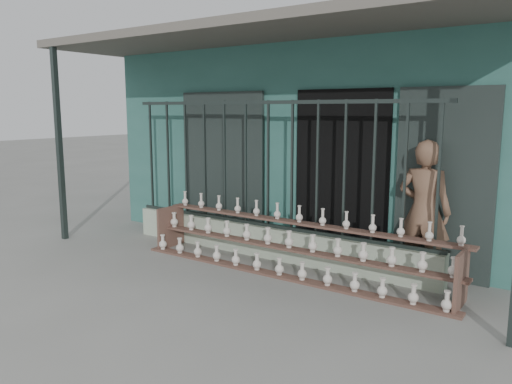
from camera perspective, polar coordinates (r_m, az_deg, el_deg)
The scene contains 6 objects.
ground at distance 6.34m, azimuth -5.24°, elevation -10.19°, with size 60.00×60.00×0.00m, color slate.
workshop_building at distance 9.61m, azimuth 11.13°, elevation 6.25°, with size 7.40×6.60×3.21m.
parapet_wall at distance 7.27m, azimuth 1.35°, elevation -5.72°, with size 5.00×0.20×0.45m, color #A9B99F.
security_fence at distance 7.06m, azimuth 1.39°, elevation 3.12°, with size 5.00×0.04×1.80m.
shelf_rack at distance 6.58m, azimuth 3.76°, elevation -6.11°, with size 4.50×0.68×0.85m.
elderly_woman at distance 6.47m, azimuth 18.65°, elevation -2.11°, with size 0.65×0.42×1.77m, color brown.
Camera 1 is at (3.86, -4.56, 2.12)m, focal length 35.00 mm.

